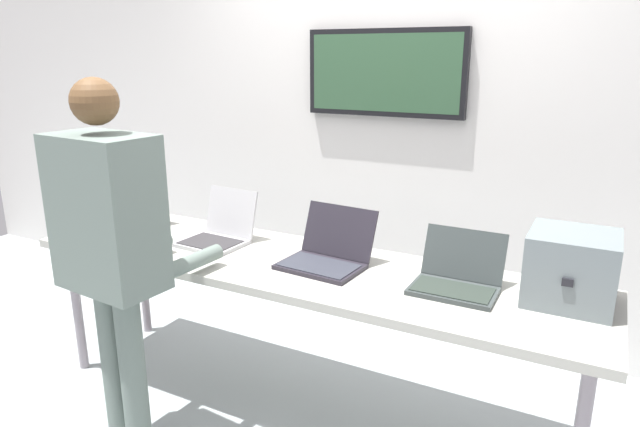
{
  "coord_description": "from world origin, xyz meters",
  "views": [
    {
      "loc": [
        1.25,
        -2.13,
        1.73
      ],
      "look_at": [
        0.07,
        0.09,
        1.01
      ],
      "focal_mm": 31.29,
      "sensor_mm": 36.0,
      "label": 1
    }
  ],
  "objects_px": {
    "laptop_station_0": "(129,218)",
    "coffee_mug": "(142,245)",
    "workbench": "(297,273)",
    "person": "(112,241)",
    "laptop_station_3": "(457,277)",
    "laptop_station_2": "(327,253)",
    "laptop_station_1": "(219,231)",
    "equipment_box": "(571,268)"
  },
  "relations": [
    {
      "from": "laptop_station_3",
      "to": "person",
      "type": "distance_m",
      "value": 1.43
    },
    {
      "from": "person",
      "to": "laptop_station_0",
      "type": "bearing_deg",
      "value": 132.65
    },
    {
      "from": "laptop_station_0",
      "to": "laptop_station_1",
      "type": "bearing_deg",
      "value": 2.12
    },
    {
      "from": "equipment_box",
      "to": "laptop_station_2",
      "type": "relative_size",
      "value": 0.83
    },
    {
      "from": "laptop_station_3",
      "to": "laptop_station_1",
      "type": "bearing_deg",
      "value": 179.18
    },
    {
      "from": "laptop_station_0",
      "to": "laptop_station_3",
      "type": "xyz_separation_m",
      "value": [
        1.87,
        0.01,
        0.0
      ]
    },
    {
      "from": "equipment_box",
      "to": "laptop_station_1",
      "type": "height_order",
      "value": "equipment_box"
    },
    {
      "from": "laptop_station_2",
      "to": "laptop_station_3",
      "type": "distance_m",
      "value": 0.61
    },
    {
      "from": "workbench",
      "to": "laptop_station_2",
      "type": "distance_m",
      "value": 0.18
    },
    {
      "from": "laptop_station_0",
      "to": "person",
      "type": "xyz_separation_m",
      "value": [
        0.61,
        -0.66,
        0.16
      ]
    },
    {
      "from": "equipment_box",
      "to": "laptop_station_0",
      "type": "distance_m",
      "value": 2.3
    },
    {
      "from": "workbench",
      "to": "laptop_station_0",
      "type": "bearing_deg",
      "value": 177.86
    },
    {
      "from": "equipment_box",
      "to": "laptop_station_2",
      "type": "xyz_separation_m",
      "value": [
        -1.03,
        -0.09,
        -0.08
      ]
    },
    {
      "from": "workbench",
      "to": "laptop_station_0",
      "type": "xyz_separation_m",
      "value": [
        -1.13,
        0.04,
        0.11
      ]
    },
    {
      "from": "coffee_mug",
      "to": "laptop_station_3",
      "type": "bearing_deg",
      "value": 11.36
    },
    {
      "from": "laptop_station_2",
      "to": "person",
      "type": "bearing_deg",
      "value": -134.69
    },
    {
      "from": "equipment_box",
      "to": "laptop_station_0",
      "type": "height_order",
      "value": "equipment_box"
    },
    {
      "from": "equipment_box",
      "to": "laptop_station_1",
      "type": "distance_m",
      "value": 1.67
    },
    {
      "from": "laptop_station_0",
      "to": "laptop_station_1",
      "type": "xyz_separation_m",
      "value": [
        0.62,
        0.02,
        0.01
      ]
    },
    {
      "from": "laptop_station_1",
      "to": "person",
      "type": "xyz_separation_m",
      "value": [
        -0.01,
        -0.69,
        0.15
      ]
    },
    {
      "from": "laptop_station_0",
      "to": "coffee_mug",
      "type": "bearing_deg",
      "value": -36.68
    },
    {
      "from": "laptop_station_3",
      "to": "laptop_station_0",
      "type": "bearing_deg",
      "value": -179.85
    },
    {
      "from": "workbench",
      "to": "laptop_station_0",
      "type": "relative_size",
      "value": 7.99
    },
    {
      "from": "laptop_station_0",
      "to": "coffee_mug",
      "type": "xyz_separation_m",
      "value": [
        0.39,
        -0.29,
        -0.01
      ]
    },
    {
      "from": "workbench",
      "to": "coffee_mug",
      "type": "relative_size",
      "value": 31.26
    },
    {
      "from": "laptop_station_0",
      "to": "laptop_station_1",
      "type": "height_order",
      "value": "laptop_station_1"
    },
    {
      "from": "equipment_box",
      "to": "laptop_station_3",
      "type": "relative_size",
      "value": 0.95
    },
    {
      "from": "coffee_mug",
      "to": "workbench",
      "type": "bearing_deg",
      "value": 18.82
    },
    {
      "from": "laptop_station_0",
      "to": "coffee_mug",
      "type": "distance_m",
      "value": 0.49
    },
    {
      "from": "laptop_station_1",
      "to": "person",
      "type": "height_order",
      "value": "person"
    },
    {
      "from": "laptop_station_1",
      "to": "person",
      "type": "distance_m",
      "value": 0.7
    },
    {
      "from": "laptop_station_0",
      "to": "laptop_station_2",
      "type": "xyz_separation_m",
      "value": [
        1.27,
        -0.0,
        0.01
      ]
    },
    {
      "from": "equipment_box",
      "to": "laptop_station_2",
      "type": "bearing_deg",
      "value": -175.25
    },
    {
      "from": "laptop_station_0",
      "to": "coffee_mug",
      "type": "height_order",
      "value": "laptop_station_0"
    },
    {
      "from": "equipment_box",
      "to": "laptop_station_3",
      "type": "xyz_separation_m",
      "value": [
        -0.42,
        -0.08,
        -0.09
      ]
    },
    {
      "from": "laptop_station_3",
      "to": "person",
      "type": "bearing_deg",
      "value": -152.05
    },
    {
      "from": "laptop_station_3",
      "to": "laptop_station_2",
      "type": "bearing_deg",
      "value": -179.37
    },
    {
      "from": "laptop_station_1",
      "to": "laptop_station_2",
      "type": "height_order",
      "value": "laptop_station_1"
    },
    {
      "from": "workbench",
      "to": "coffee_mug",
      "type": "bearing_deg",
      "value": -161.18
    },
    {
      "from": "laptop_station_1",
      "to": "laptop_station_2",
      "type": "xyz_separation_m",
      "value": [
        0.64,
        -0.02,
        -0.0
      ]
    },
    {
      "from": "laptop_station_1",
      "to": "laptop_station_3",
      "type": "relative_size",
      "value": 0.99
    },
    {
      "from": "laptop_station_3",
      "to": "equipment_box",
      "type": "bearing_deg",
      "value": 10.57
    }
  ]
}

